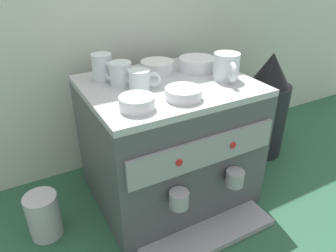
{
  "coord_description": "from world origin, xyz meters",
  "views": [
    {
      "loc": [
        -0.45,
        -0.83,
        0.79
      ],
      "look_at": [
        0.0,
        0.0,
        0.28
      ],
      "focal_mm": 33.97,
      "sensor_mm": 36.0,
      "label": 1
    }
  ],
  "objects_px": {
    "ceramic_cup_1": "(122,74)",
    "ceramic_bowl_0": "(197,64)",
    "espresso_machine": "(169,142)",
    "ceramic_cup_2": "(103,67)",
    "ceramic_bowl_1": "(157,67)",
    "ceramic_cup_0": "(227,67)",
    "ceramic_bowl_2": "(183,94)",
    "coffee_grinder": "(265,108)",
    "ceramic_cup_3": "(141,80)",
    "milk_pitcher": "(44,216)",
    "ceramic_bowl_3": "(137,103)"
  },
  "relations": [
    {
      "from": "ceramic_cup_3",
      "to": "espresso_machine",
      "type": "bearing_deg",
      "value": 5.83
    },
    {
      "from": "ceramic_cup_2",
      "to": "ceramic_bowl_2",
      "type": "distance_m",
      "value": 0.29
    },
    {
      "from": "ceramic_bowl_2",
      "to": "ceramic_cup_1",
      "type": "bearing_deg",
      "value": 120.97
    },
    {
      "from": "ceramic_cup_2",
      "to": "ceramic_bowl_1",
      "type": "height_order",
      "value": "ceramic_cup_2"
    },
    {
      "from": "ceramic_bowl_1",
      "to": "ceramic_cup_3",
      "type": "bearing_deg",
      "value": -135.19
    },
    {
      "from": "ceramic_bowl_0",
      "to": "ceramic_bowl_3",
      "type": "xyz_separation_m",
      "value": [
        -0.31,
        -0.19,
        -0.0
      ]
    },
    {
      "from": "ceramic_cup_0",
      "to": "ceramic_cup_2",
      "type": "height_order",
      "value": "same"
    },
    {
      "from": "ceramic_cup_3",
      "to": "coffee_grinder",
      "type": "height_order",
      "value": "ceramic_cup_3"
    },
    {
      "from": "ceramic_cup_1",
      "to": "ceramic_cup_3",
      "type": "height_order",
      "value": "ceramic_cup_1"
    },
    {
      "from": "ceramic_bowl_1",
      "to": "coffee_grinder",
      "type": "relative_size",
      "value": 0.25
    },
    {
      "from": "ceramic_cup_3",
      "to": "coffee_grinder",
      "type": "xyz_separation_m",
      "value": [
        0.59,
        0.06,
        -0.25
      ]
    },
    {
      "from": "ceramic_cup_3",
      "to": "milk_pitcher",
      "type": "relative_size",
      "value": 0.63
    },
    {
      "from": "ceramic_cup_0",
      "to": "ceramic_bowl_0",
      "type": "distance_m",
      "value": 0.13
    },
    {
      "from": "milk_pitcher",
      "to": "ceramic_cup_3",
      "type": "bearing_deg",
      "value": -2.03
    },
    {
      "from": "ceramic_cup_0",
      "to": "ceramic_cup_1",
      "type": "relative_size",
      "value": 1.21
    },
    {
      "from": "ceramic_bowl_2",
      "to": "ceramic_bowl_1",
      "type": "bearing_deg",
      "value": 81.35
    },
    {
      "from": "ceramic_bowl_0",
      "to": "ceramic_bowl_3",
      "type": "distance_m",
      "value": 0.36
    },
    {
      "from": "ceramic_cup_3",
      "to": "ceramic_bowl_1",
      "type": "distance_m",
      "value": 0.16
    },
    {
      "from": "milk_pitcher",
      "to": "ceramic_cup_0",
      "type": "bearing_deg",
      "value": -6.02
    },
    {
      "from": "ceramic_cup_0",
      "to": "ceramic_cup_1",
      "type": "bearing_deg",
      "value": 158.75
    },
    {
      "from": "ceramic_cup_1",
      "to": "ceramic_bowl_3",
      "type": "relative_size",
      "value": 1.11
    },
    {
      "from": "espresso_machine",
      "to": "ceramic_cup_1",
      "type": "bearing_deg",
      "value": 157.02
    },
    {
      "from": "ceramic_bowl_1",
      "to": "coffee_grinder",
      "type": "distance_m",
      "value": 0.54
    },
    {
      "from": "espresso_machine",
      "to": "ceramic_cup_1",
      "type": "height_order",
      "value": "ceramic_cup_1"
    },
    {
      "from": "ceramic_cup_1",
      "to": "ceramic_bowl_0",
      "type": "xyz_separation_m",
      "value": [
        0.28,
        0.01,
        -0.01
      ]
    },
    {
      "from": "coffee_grinder",
      "to": "ceramic_cup_0",
      "type": "bearing_deg",
      "value": -160.83
    },
    {
      "from": "ceramic_cup_0",
      "to": "ceramic_cup_1",
      "type": "distance_m",
      "value": 0.33
    },
    {
      "from": "ceramic_cup_3",
      "to": "ceramic_bowl_3",
      "type": "xyz_separation_m",
      "value": [
        -0.06,
        -0.12,
        -0.01
      ]
    },
    {
      "from": "ceramic_bowl_1",
      "to": "milk_pitcher",
      "type": "bearing_deg",
      "value": -167.67
    },
    {
      "from": "ceramic_cup_0",
      "to": "milk_pitcher",
      "type": "height_order",
      "value": "ceramic_cup_0"
    },
    {
      "from": "ceramic_cup_2",
      "to": "ceramic_bowl_2",
      "type": "height_order",
      "value": "ceramic_cup_2"
    },
    {
      "from": "ceramic_bowl_2",
      "to": "milk_pitcher",
      "type": "xyz_separation_m",
      "value": [
        -0.42,
        0.13,
        -0.37
      ]
    },
    {
      "from": "ceramic_cup_1",
      "to": "ceramic_cup_0",
      "type": "bearing_deg",
      "value": -21.25
    },
    {
      "from": "ceramic_cup_0",
      "to": "ceramic_cup_1",
      "type": "height_order",
      "value": "ceramic_cup_0"
    },
    {
      "from": "ceramic_cup_0",
      "to": "coffee_grinder",
      "type": "height_order",
      "value": "ceramic_cup_0"
    },
    {
      "from": "ceramic_cup_0",
      "to": "ceramic_bowl_2",
      "type": "distance_m",
      "value": 0.21
    },
    {
      "from": "espresso_machine",
      "to": "ceramic_bowl_1",
      "type": "bearing_deg",
      "value": 83.58
    },
    {
      "from": "ceramic_bowl_2",
      "to": "coffee_grinder",
      "type": "bearing_deg",
      "value": 18.65
    },
    {
      "from": "ceramic_cup_2",
      "to": "ceramic_bowl_3",
      "type": "xyz_separation_m",
      "value": [
        0.01,
        -0.25,
        -0.02
      ]
    },
    {
      "from": "ceramic_bowl_3",
      "to": "coffee_grinder",
      "type": "xyz_separation_m",
      "value": [
        0.66,
        0.17,
        -0.24
      ]
    },
    {
      "from": "ceramic_cup_1",
      "to": "ceramic_bowl_0",
      "type": "bearing_deg",
      "value": 1.17
    },
    {
      "from": "ceramic_bowl_1",
      "to": "espresso_machine",
      "type": "bearing_deg",
      "value": -96.42
    },
    {
      "from": "ceramic_bowl_2",
      "to": "ceramic_bowl_3",
      "type": "distance_m",
      "value": 0.14
    },
    {
      "from": "ceramic_bowl_1",
      "to": "ceramic_cup_2",
      "type": "bearing_deg",
      "value": 173.18
    },
    {
      "from": "ceramic_cup_0",
      "to": "milk_pitcher",
      "type": "distance_m",
      "value": 0.74
    },
    {
      "from": "milk_pitcher",
      "to": "ceramic_bowl_2",
      "type": "bearing_deg",
      "value": -17.08
    },
    {
      "from": "ceramic_cup_2",
      "to": "ceramic_bowl_0",
      "type": "distance_m",
      "value": 0.32
    },
    {
      "from": "espresso_machine",
      "to": "ceramic_bowl_1",
      "type": "xyz_separation_m",
      "value": [
        0.01,
        0.1,
        0.24
      ]
    },
    {
      "from": "ceramic_bowl_0",
      "to": "ceramic_bowl_2",
      "type": "xyz_separation_m",
      "value": [
        -0.17,
        -0.19,
        -0.01
      ]
    },
    {
      "from": "ceramic_bowl_0",
      "to": "ceramic_cup_2",
      "type": "bearing_deg",
      "value": 169.19
    }
  ]
}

